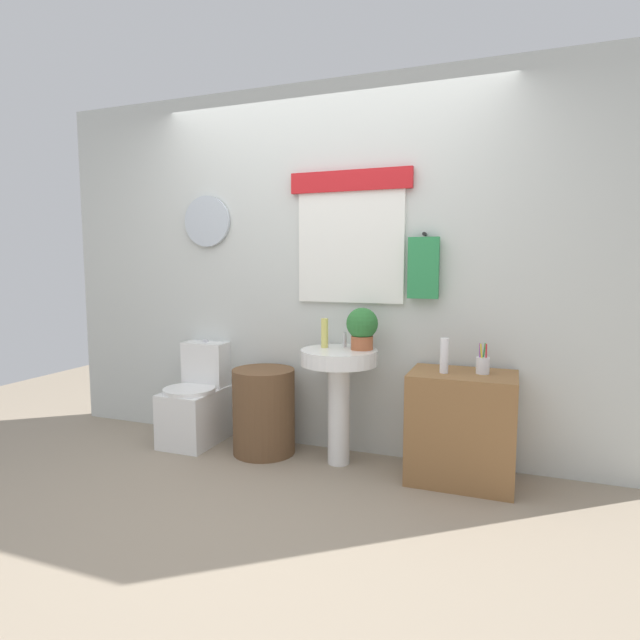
{
  "coord_description": "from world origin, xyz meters",
  "views": [
    {
      "loc": [
        1.27,
        -2.36,
        1.35
      ],
      "look_at": [
        0.08,
        0.8,
        0.98
      ],
      "focal_mm": 29.04,
      "sensor_mm": 36.0,
      "label": 1
    }
  ],
  "objects_px": {
    "laundry_hamper": "(264,411)",
    "pedestal_sink": "(339,378)",
    "toilet": "(197,404)",
    "toothbrush_cup": "(483,365)",
    "lotion_bottle": "(444,356)",
    "potted_plant": "(362,327)",
    "wooden_cabinet": "(462,427)",
    "soap_bottle": "(325,333)"
  },
  "relations": [
    {
      "from": "laundry_hamper",
      "to": "pedestal_sink",
      "type": "relative_size",
      "value": 0.78
    },
    {
      "from": "laundry_hamper",
      "to": "pedestal_sink",
      "type": "xyz_separation_m",
      "value": [
        0.56,
        0.0,
        0.28
      ]
    },
    {
      "from": "toilet",
      "to": "toothbrush_cup",
      "type": "xyz_separation_m",
      "value": [
        2.05,
        -0.01,
        0.45
      ]
    },
    {
      "from": "toilet",
      "to": "lotion_bottle",
      "type": "height_order",
      "value": "lotion_bottle"
    },
    {
      "from": "toilet",
      "to": "pedestal_sink",
      "type": "height_order",
      "value": "pedestal_sink"
    },
    {
      "from": "potted_plant",
      "to": "toothbrush_cup",
      "type": "xyz_separation_m",
      "value": [
        0.77,
        -0.04,
        -0.19
      ]
    },
    {
      "from": "toilet",
      "to": "wooden_cabinet",
      "type": "xyz_separation_m",
      "value": [
        1.94,
        -0.03,
        0.05
      ]
    },
    {
      "from": "pedestal_sink",
      "to": "wooden_cabinet",
      "type": "relative_size",
      "value": 1.14
    },
    {
      "from": "pedestal_sink",
      "to": "wooden_cabinet",
      "type": "bearing_deg",
      "value": 0.0
    },
    {
      "from": "wooden_cabinet",
      "to": "soap_bottle",
      "type": "bearing_deg",
      "value": 176.89
    },
    {
      "from": "wooden_cabinet",
      "to": "soap_bottle",
      "type": "height_order",
      "value": "soap_bottle"
    },
    {
      "from": "soap_bottle",
      "to": "lotion_bottle",
      "type": "relative_size",
      "value": 0.93
    },
    {
      "from": "soap_bottle",
      "to": "potted_plant",
      "type": "xyz_separation_m",
      "value": [
        0.26,
        0.01,
        0.05
      ]
    },
    {
      "from": "laundry_hamper",
      "to": "pedestal_sink",
      "type": "distance_m",
      "value": 0.63
    },
    {
      "from": "toilet",
      "to": "toothbrush_cup",
      "type": "relative_size",
      "value": 4.12
    },
    {
      "from": "laundry_hamper",
      "to": "toilet",
      "type": "bearing_deg",
      "value": 176.71
    },
    {
      "from": "potted_plant",
      "to": "lotion_bottle",
      "type": "height_order",
      "value": "potted_plant"
    },
    {
      "from": "potted_plant",
      "to": "lotion_bottle",
      "type": "bearing_deg",
      "value": -10.32
    },
    {
      "from": "soap_bottle",
      "to": "toothbrush_cup",
      "type": "relative_size",
      "value": 1.07
    },
    {
      "from": "pedestal_sink",
      "to": "lotion_bottle",
      "type": "height_order",
      "value": "lotion_bottle"
    },
    {
      "from": "soap_bottle",
      "to": "potted_plant",
      "type": "distance_m",
      "value": 0.27
    },
    {
      "from": "pedestal_sink",
      "to": "soap_bottle",
      "type": "xyz_separation_m",
      "value": [
        -0.12,
        0.05,
        0.29
      ]
    },
    {
      "from": "wooden_cabinet",
      "to": "soap_bottle",
      "type": "xyz_separation_m",
      "value": [
        -0.92,
        0.05,
        0.54
      ]
    },
    {
      "from": "toilet",
      "to": "potted_plant",
      "type": "height_order",
      "value": "potted_plant"
    },
    {
      "from": "toilet",
      "to": "potted_plant",
      "type": "xyz_separation_m",
      "value": [
        1.28,
        0.03,
        0.64
      ]
    },
    {
      "from": "pedestal_sink",
      "to": "lotion_bottle",
      "type": "relative_size",
      "value": 3.63
    },
    {
      "from": "pedestal_sink",
      "to": "lotion_bottle",
      "type": "xyz_separation_m",
      "value": [
        0.69,
        -0.04,
        0.2
      ]
    },
    {
      "from": "wooden_cabinet",
      "to": "soap_bottle",
      "type": "relative_size",
      "value": 3.43
    },
    {
      "from": "potted_plant",
      "to": "lotion_bottle",
      "type": "distance_m",
      "value": 0.58
    },
    {
      "from": "toilet",
      "to": "potted_plant",
      "type": "relative_size",
      "value": 2.73
    },
    {
      "from": "laundry_hamper",
      "to": "pedestal_sink",
      "type": "bearing_deg",
      "value": 0.0
    },
    {
      "from": "toilet",
      "to": "toothbrush_cup",
      "type": "distance_m",
      "value": 2.1
    },
    {
      "from": "soap_bottle",
      "to": "toothbrush_cup",
      "type": "xyz_separation_m",
      "value": [
        1.03,
        -0.03,
        -0.14
      ]
    },
    {
      "from": "laundry_hamper",
      "to": "lotion_bottle",
      "type": "distance_m",
      "value": 1.34
    },
    {
      "from": "pedestal_sink",
      "to": "toothbrush_cup",
      "type": "bearing_deg",
      "value": 1.25
    },
    {
      "from": "wooden_cabinet",
      "to": "potted_plant",
      "type": "relative_size",
      "value": 2.45
    },
    {
      "from": "toilet",
      "to": "pedestal_sink",
      "type": "xyz_separation_m",
      "value": [
        1.14,
        -0.03,
        0.29
      ]
    },
    {
      "from": "lotion_bottle",
      "to": "wooden_cabinet",
      "type": "bearing_deg",
      "value": 19.77
    },
    {
      "from": "laundry_hamper",
      "to": "toothbrush_cup",
      "type": "distance_m",
      "value": 1.54
    },
    {
      "from": "laundry_hamper",
      "to": "lotion_bottle",
      "type": "relative_size",
      "value": 2.82
    },
    {
      "from": "soap_bottle",
      "to": "potted_plant",
      "type": "bearing_deg",
      "value": 2.2
    },
    {
      "from": "laundry_hamper",
      "to": "soap_bottle",
      "type": "relative_size",
      "value": 3.04
    }
  ]
}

